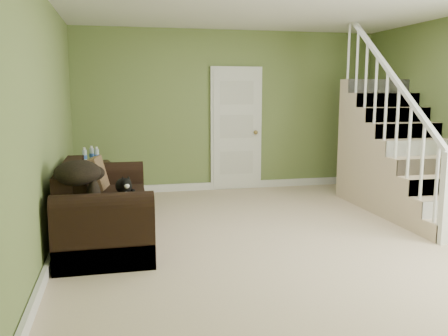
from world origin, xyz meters
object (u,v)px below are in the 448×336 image
side_table (93,185)px  cat (124,186)px  banana (117,201)px  sofa (102,211)px

side_table → cat: (0.42, -1.26, 0.22)m
side_table → cat: size_ratio=1.78×
cat → side_table: bearing=99.3°
side_table → banana: size_ratio=3.95×
cat → banana: size_ratio=2.22×
sofa → side_table: 1.49m
sofa → side_table: side_table is taller
cat → sofa: bearing=-147.3°
side_table → banana: (0.34, -1.75, 0.16)m
sofa → cat: sofa is taller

